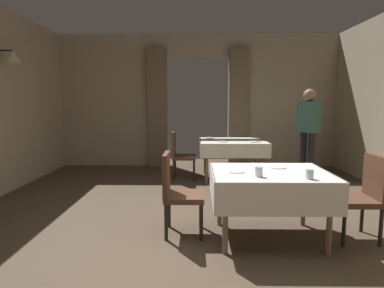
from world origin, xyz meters
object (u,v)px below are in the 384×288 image
(plate_mid_c, at_px, (236,171))
(plate_far_c, at_px, (255,142))
(chair_far_left, at_px, (180,153))
(person_waiter_by_doorway, at_px, (308,128))
(dining_table_far, at_px, (233,145))
(glass_mid_b, at_px, (309,174))
(dining_table_mid, at_px, (270,181))
(plate_far_a, at_px, (209,138))
(plate_mid_a, at_px, (277,167))
(plate_far_b, at_px, (223,142))
(chair_mid_left, at_px, (177,189))
(glass_mid_d, at_px, (259,172))
(chair_mid_right, at_px, (363,193))

(plate_mid_c, height_order, plate_far_c, same)
(chair_far_left, bearing_deg, person_waiter_by_doorway, -8.55)
(dining_table_far, distance_m, glass_mid_b, 3.18)
(dining_table_mid, xyz_separation_m, dining_table_far, (-0.08, 2.81, 0.02))
(glass_mid_b, height_order, plate_mid_c, glass_mid_b)
(plate_mid_c, height_order, plate_far_a, same)
(plate_mid_a, xyz_separation_m, glass_mid_b, (0.18, -0.55, 0.04))
(dining_table_far, bearing_deg, plate_far_b, -131.49)
(chair_mid_left, height_order, chair_far_left, same)
(plate_far_c, bearing_deg, chair_mid_left, -118.29)
(glass_mid_d, bearing_deg, chair_mid_right, 11.45)
(plate_far_b, bearing_deg, chair_far_left, 169.76)
(plate_mid_a, relative_size, glass_mid_d, 2.14)
(chair_mid_left, distance_m, plate_mid_a, 1.17)
(chair_far_left, distance_m, glass_mid_b, 3.38)
(plate_mid_a, bearing_deg, plate_far_a, 102.30)
(plate_far_c, relative_size, person_waiter_by_doorway, 0.13)
(person_waiter_by_doorway, bearing_deg, plate_far_c, 169.44)
(dining_table_far, height_order, plate_far_c, plate_far_c)
(chair_mid_right, height_order, plate_mid_c, chair_mid_right)
(glass_mid_b, relative_size, plate_mid_c, 0.51)
(chair_mid_left, bearing_deg, plate_mid_c, -13.09)
(plate_mid_a, relative_size, plate_mid_c, 1.17)
(chair_far_left, distance_m, glass_mid_d, 3.12)
(glass_mid_b, bearing_deg, chair_mid_right, 25.32)
(chair_mid_right, height_order, plate_far_a, chair_mid_right)
(plate_far_a, height_order, plate_far_c, same)
(plate_mid_a, distance_m, glass_mid_b, 0.58)
(chair_mid_left, bearing_deg, plate_mid_a, 4.92)
(plate_far_a, bearing_deg, dining_table_far, -42.00)
(chair_mid_right, bearing_deg, chair_far_left, 127.89)
(dining_table_far, relative_size, glass_mid_d, 12.63)
(chair_far_left, distance_m, plate_far_a, 0.80)
(chair_mid_right, relative_size, chair_far_left, 1.00)
(dining_table_mid, distance_m, person_waiter_by_doorway, 2.69)
(plate_far_a, distance_m, plate_far_c, 1.05)
(person_waiter_by_doorway, bearing_deg, chair_far_left, 171.45)
(plate_mid_c, distance_m, glass_mid_d, 0.29)
(glass_mid_b, xyz_separation_m, plate_mid_c, (-0.67, 0.31, -0.04))
(plate_far_a, distance_m, person_waiter_by_doorway, 1.95)
(chair_mid_left, distance_m, plate_far_c, 2.76)
(dining_table_mid, relative_size, plate_mid_a, 5.80)
(dining_table_mid, height_order, glass_mid_b, glass_mid_b)
(plate_far_b, height_order, person_waiter_by_doorway, person_waiter_by_doorway)
(plate_mid_a, height_order, plate_mid_c, same)
(dining_table_far, distance_m, plate_far_a, 0.60)
(glass_mid_b, height_order, glass_mid_d, glass_mid_d)
(dining_table_far, relative_size, person_waiter_by_doorway, 0.74)
(chair_far_left, xyz_separation_m, glass_mid_b, (1.41, -3.05, 0.28))
(chair_mid_right, distance_m, plate_far_b, 2.90)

